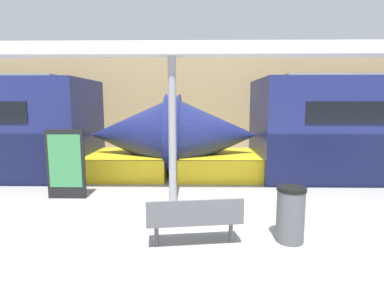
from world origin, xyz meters
The scene contains 7 objects.
ground_plane centered at (0.00, 0.00, 0.00)m, with size 60.00×60.00×0.00m, color #9E9B96.
station_wall centered at (0.00, 9.96, 2.50)m, with size 56.00×0.20×5.00m, color tan.
bench_near centered at (-0.35, 1.02, 0.50)m, with size 1.62×0.64×0.83m.
trash_bin centered at (1.28, 1.24, 0.48)m, with size 0.49×0.49×0.96m.
poster_board centered at (-3.54, 3.47, 0.87)m, with size 0.94×0.07×1.72m.
support_column_near centered at (-0.89, 3.25, 1.71)m, with size 0.18×0.18×3.41m, color gray.
canopy_beam centered at (-0.89, 3.25, 3.55)m, with size 28.00×0.60×0.28m, color silver.
Camera 1 is at (-0.31, -3.68, 2.39)m, focal length 28.00 mm.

